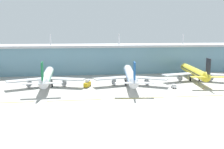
{
  "coord_description": "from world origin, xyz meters",
  "views": [
    {
      "loc": [
        -35.14,
        -130.11,
        35.75
      ],
      "look_at": [
        -12.57,
        39.76,
        7.0
      ],
      "focal_mm": 42.42,
      "sensor_mm": 36.0,
      "label": 1
    }
  ],
  "objects_px": {
    "safety_cone_nose_front": "(223,86)",
    "airliner_center": "(130,75)",
    "safety_cone_left_wingtip": "(204,89)",
    "airliner_near_middle": "(47,77)",
    "baggage_cart": "(174,86)",
    "airliner_far_middle": "(195,72)",
    "fuel_truck": "(87,84)"
  },
  "relations": [
    {
      "from": "safety_cone_nose_front",
      "to": "airliner_center",
      "type": "bearing_deg",
      "value": 168.69
    },
    {
      "from": "airliner_near_middle",
      "to": "baggage_cart",
      "type": "distance_m",
      "value": 80.53
    },
    {
      "from": "airliner_center",
      "to": "safety_cone_nose_front",
      "type": "relative_size",
      "value": 98.71
    },
    {
      "from": "airliner_far_middle",
      "to": "baggage_cart",
      "type": "bearing_deg",
      "value": -137.0
    },
    {
      "from": "airliner_near_middle",
      "to": "baggage_cart",
      "type": "relative_size",
      "value": 16.2
    },
    {
      "from": "airliner_near_middle",
      "to": "safety_cone_nose_front",
      "type": "relative_size",
      "value": 87.02
    },
    {
      "from": "airliner_near_middle",
      "to": "airliner_far_middle",
      "type": "xyz_separation_m",
      "value": [
        102.14,
        6.48,
        0.0
      ]
    },
    {
      "from": "fuel_truck",
      "to": "safety_cone_left_wingtip",
      "type": "height_order",
      "value": "fuel_truck"
    },
    {
      "from": "airliner_center",
      "to": "safety_cone_nose_front",
      "type": "height_order",
      "value": "airliner_center"
    },
    {
      "from": "airliner_near_middle",
      "to": "airliner_far_middle",
      "type": "distance_m",
      "value": 102.35
    },
    {
      "from": "airliner_center",
      "to": "safety_cone_nose_front",
      "type": "xyz_separation_m",
      "value": [
        58.69,
        -11.74,
        -6.1
      ]
    },
    {
      "from": "airliner_near_middle",
      "to": "safety_cone_left_wingtip",
      "type": "relative_size",
      "value": 87.02
    },
    {
      "from": "airliner_near_middle",
      "to": "airliner_far_middle",
      "type": "bearing_deg",
      "value": 3.63
    },
    {
      "from": "baggage_cart",
      "to": "airliner_far_middle",
      "type": "bearing_deg",
      "value": 43.0
    },
    {
      "from": "safety_cone_left_wingtip",
      "to": "safety_cone_nose_front",
      "type": "xyz_separation_m",
      "value": [
        16.49,
        6.61,
        0.0
      ]
    },
    {
      "from": "safety_cone_left_wingtip",
      "to": "safety_cone_nose_front",
      "type": "distance_m",
      "value": 17.76
    },
    {
      "from": "airliner_near_middle",
      "to": "baggage_cart",
      "type": "bearing_deg",
      "value": -10.89
    },
    {
      "from": "safety_cone_nose_front",
      "to": "airliner_far_middle",
      "type": "bearing_deg",
      "value": 117.67
    },
    {
      "from": "airliner_far_middle",
      "to": "fuel_truck",
      "type": "height_order",
      "value": "airliner_far_middle"
    },
    {
      "from": "safety_cone_left_wingtip",
      "to": "safety_cone_nose_front",
      "type": "relative_size",
      "value": 1.0
    },
    {
      "from": "baggage_cart",
      "to": "safety_cone_left_wingtip",
      "type": "height_order",
      "value": "baggage_cart"
    },
    {
      "from": "airliner_center",
      "to": "airliner_far_middle",
      "type": "relative_size",
      "value": 1.13
    },
    {
      "from": "baggage_cart",
      "to": "safety_cone_left_wingtip",
      "type": "xyz_separation_m",
      "value": [
        17.21,
        -4.92,
        -0.91
      ]
    },
    {
      "from": "airliner_center",
      "to": "fuel_truck",
      "type": "relative_size",
      "value": 9.03
    },
    {
      "from": "baggage_cart",
      "to": "safety_cone_nose_front",
      "type": "bearing_deg",
      "value": 2.87
    },
    {
      "from": "airliner_near_middle",
      "to": "safety_cone_nose_front",
      "type": "height_order",
      "value": "airliner_near_middle"
    },
    {
      "from": "safety_cone_nose_front",
      "to": "safety_cone_left_wingtip",
      "type": "bearing_deg",
      "value": -158.16
    },
    {
      "from": "airliner_far_middle",
      "to": "safety_cone_left_wingtip",
      "type": "xyz_separation_m",
      "value": [
        -6.02,
        -26.58,
        -6.1
      ]
    },
    {
      "from": "airliner_far_middle",
      "to": "safety_cone_left_wingtip",
      "type": "height_order",
      "value": "airliner_far_middle"
    },
    {
      "from": "airliner_center",
      "to": "safety_cone_nose_front",
      "type": "distance_m",
      "value": 60.16
    },
    {
      "from": "airliner_far_middle",
      "to": "airliner_center",
      "type": "bearing_deg",
      "value": -170.31
    },
    {
      "from": "airliner_near_middle",
      "to": "safety_cone_left_wingtip",
      "type": "distance_m",
      "value": 98.39
    }
  ]
}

